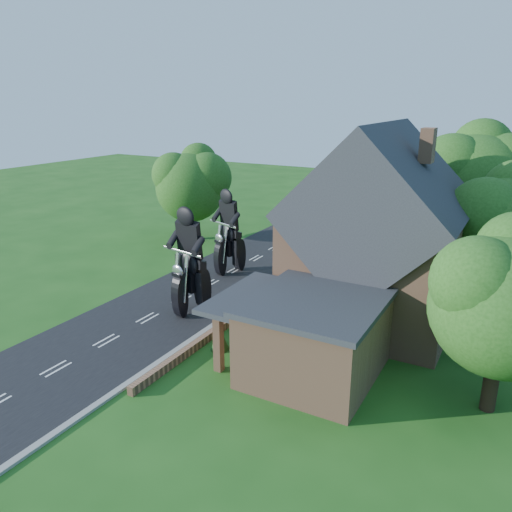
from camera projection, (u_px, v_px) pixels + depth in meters
The scene contains 17 objects.
ground at pixel (148, 318), 26.81m from camera, with size 120.00×120.00×0.00m, color #1C4D15.
road at pixel (148, 318), 26.81m from camera, with size 7.00×80.00×0.02m, color black.
kerb at pixel (203, 332), 25.10m from camera, with size 0.30×80.00×0.12m, color gray.
garden_wall at pixel (262, 299), 28.91m from camera, with size 0.30×22.00×0.40m, color #97694D.
house at pixel (377, 240), 25.61m from camera, with size 9.54×8.64×10.24m.
annex at pixel (313, 335), 21.03m from camera, with size 7.05×5.94×3.44m.
tree_behind_house at pixel (482, 181), 31.76m from camera, with size 7.81×7.20×10.08m.
tree_behind_left at pixel (391, 180), 35.53m from camera, with size 6.94×6.40×9.16m.
tree_far_road at pixel (195, 182), 40.26m from camera, with size 6.08×5.60×7.84m.
shrub_a at pixel (220, 339), 23.35m from camera, with size 0.90×0.90×1.10m, color #143410.
shrub_b at pixel (247, 319), 25.43m from camera, with size 0.90×0.90×1.10m, color #143410.
shrub_c at pixel (269, 302), 27.51m from camera, with size 0.90×0.90×1.10m, color #143410.
shrub_d at pixel (306, 275), 31.67m from camera, with size 0.90×0.90×1.10m, color #143410.
shrub_e at pixel (321, 264), 33.75m from camera, with size 0.90×0.90×1.10m, color #143410.
shrub_f at pixel (334, 255), 35.83m from camera, with size 0.90×0.90×1.10m, color #143410.
motorcycle_lead at pixel (192, 297), 27.28m from camera, with size 0.49×1.92×1.79m, color black, non-canonical shape.
motorcycle_follow at pixel (230, 261), 33.53m from camera, with size 0.47×1.85×1.72m, color black, non-canonical shape.
Camera 1 is at (17.05, -18.57, 11.35)m, focal length 35.00 mm.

